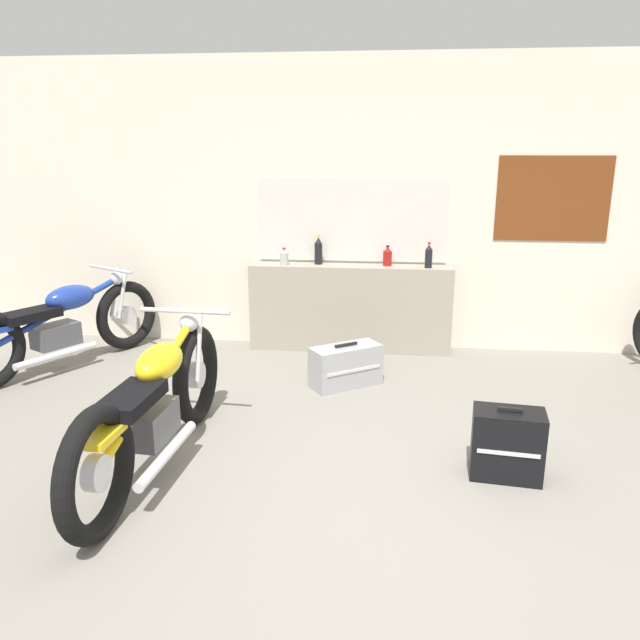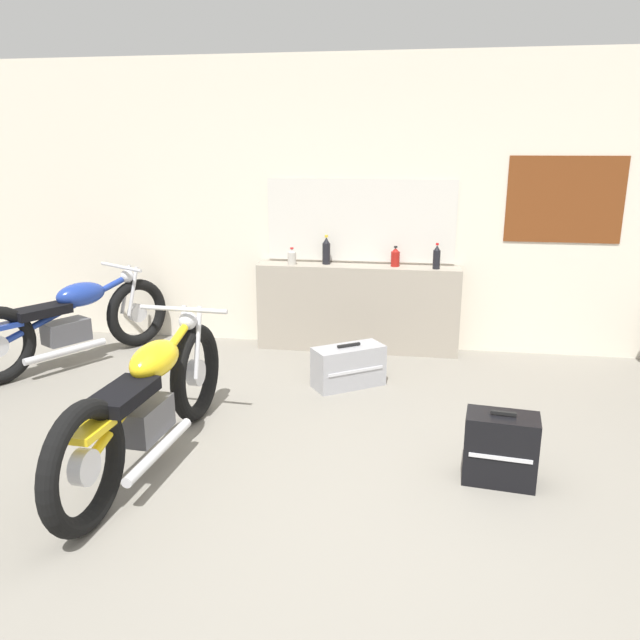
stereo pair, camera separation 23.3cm
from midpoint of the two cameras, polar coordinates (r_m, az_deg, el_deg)
ground_plane at (r=3.42m, az=1.64°, el=-19.56°), size 24.00×24.00×0.00m
wall_back at (r=6.15m, az=4.33°, el=10.28°), size 10.00×0.07×2.80m
sill_counter at (r=6.15m, az=1.68°, el=1.11°), size 1.97×0.28×0.85m
bottle_leftmost at (r=6.09m, az=-4.40°, el=5.73°), size 0.08×0.08×0.17m
bottle_left_center at (r=6.11m, az=-1.24°, el=6.30°), size 0.08×0.08×0.29m
bottle_center at (r=6.05m, az=5.09°, el=5.78°), size 0.08×0.08×0.20m
bottle_right_center at (r=5.99m, az=8.81°, el=5.76°), size 0.07×0.07×0.24m
motorcycle_yellow at (r=4.04m, az=-16.49°, el=-7.56°), size 0.64×2.15×0.89m
motorcycle_blue at (r=6.14m, az=-23.53°, el=-0.41°), size 1.13×1.86×0.85m
hard_case_black at (r=4.01m, az=15.13°, el=-10.91°), size 0.45×0.30×0.46m
hard_case_silver at (r=5.28m, az=1.12°, el=-4.23°), size 0.64×0.55×0.37m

